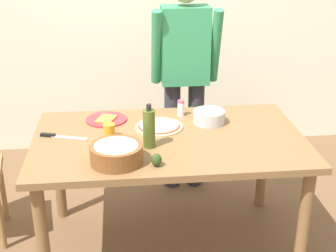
% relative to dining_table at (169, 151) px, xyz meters
% --- Properties ---
extents(ground, '(8.00, 8.00, 0.00)m').
position_rel_dining_table_xyz_m(ground, '(0.00, 0.00, -0.67)').
color(ground, brown).
extents(wall_back, '(5.60, 0.10, 2.60)m').
position_rel_dining_table_xyz_m(wall_back, '(0.00, 1.60, 0.63)').
color(wall_back, silver).
rests_on(wall_back, ground).
extents(dining_table, '(1.60, 0.96, 0.76)m').
position_rel_dining_table_xyz_m(dining_table, '(0.00, 0.00, 0.00)').
color(dining_table, brown).
rests_on(dining_table, ground).
extents(person_cook, '(0.49, 0.25, 1.62)m').
position_rel_dining_table_xyz_m(person_cook, '(0.20, 0.76, 0.27)').
color(person_cook, '#2D2D38').
rests_on(person_cook, ground).
extents(pizza_raw_on_board, '(0.29, 0.29, 0.02)m').
position_rel_dining_table_xyz_m(pizza_raw_on_board, '(-0.05, 0.14, 0.10)').
color(pizza_raw_on_board, beige).
rests_on(pizza_raw_on_board, dining_table).
extents(plate_with_slice, '(0.26, 0.26, 0.02)m').
position_rel_dining_table_xyz_m(plate_with_slice, '(-0.37, 0.30, 0.10)').
color(plate_with_slice, red).
rests_on(plate_with_slice, dining_table).
extents(popcorn_bowl, '(0.28, 0.28, 0.11)m').
position_rel_dining_table_xyz_m(popcorn_bowl, '(-0.31, -0.29, 0.15)').
color(popcorn_bowl, brown).
rests_on(popcorn_bowl, dining_table).
extents(mixing_bowl_steel, '(0.20, 0.20, 0.08)m').
position_rel_dining_table_xyz_m(mixing_bowl_steel, '(0.28, 0.19, 0.13)').
color(mixing_bowl_steel, '#B7B7BC').
rests_on(mixing_bowl_steel, dining_table).
extents(olive_oil_bottle, '(0.07, 0.07, 0.26)m').
position_rel_dining_table_xyz_m(olive_oil_bottle, '(-0.12, -0.12, 0.20)').
color(olive_oil_bottle, '#47561E').
rests_on(olive_oil_bottle, dining_table).
extents(cup_orange, '(0.07, 0.07, 0.08)m').
position_rel_dining_table_xyz_m(cup_orange, '(-0.35, 0.03, 0.13)').
color(cup_orange, orange).
rests_on(cup_orange, dining_table).
extents(salt_shaker, '(0.04, 0.04, 0.11)m').
position_rel_dining_table_xyz_m(salt_shaker, '(0.11, 0.33, 0.14)').
color(salt_shaker, white).
rests_on(salt_shaker, dining_table).
extents(chef_knife, '(0.28, 0.11, 0.02)m').
position_rel_dining_table_xyz_m(chef_knife, '(-0.65, 0.07, 0.10)').
color(chef_knife, silver).
rests_on(chef_knife, dining_table).
extents(avocado, '(0.06, 0.06, 0.07)m').
position_rel_dining_table_xyz_m(avocado, '(-0.10, -0.36, 0.13)').
color(avocado, '#2D4219').
rests_on(avocado, dining_table).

